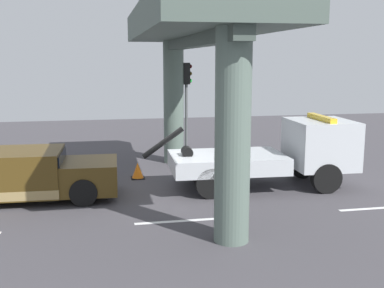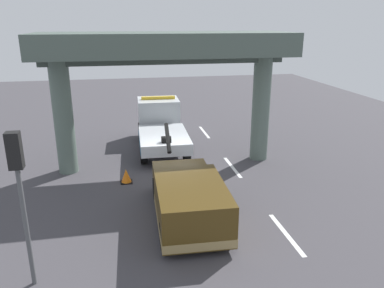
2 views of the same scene
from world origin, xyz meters
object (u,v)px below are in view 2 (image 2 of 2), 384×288
(tow_truck_white, at_px, (161,124))
(traffic_light_far, at_px, (63,103))
(traffic_light_near, at_px, (19,177))
(traffic_cone_orange, at_px, (126,176))
(towed_van_green, at_px, (189,200))

(tow_truck_white, relative_size, traffic_light_far, 1.72)
(traffic_light_near, bearing_deg, traffic_cone_orange, -22.71)
(tow_truck_white, bearing_deg, traffic_cone_orange, 157.05)
(tow_truck_white, height_order, traffic_light_near, traffic_light_near)
(traffic_light_near, distance_m, traffic_light_far, 8.50)
(towed_van_green, bearing_deg, traffic_light_near, 118.23)
(towed_van_green, distance_m, traffic_light_far, 7.93)
(traffic_light_near, height_order, traffic_light_far, traffic_light_far)
(traffic_light_near, relative_size, traffic_cone_orange, 6.96)
(traffic_light_far, xyz_separation_m, traffic_cone_orange, (-2.33, -2.58, -2.81))
(towed_van_green, xyz_separation_m, traffic_light_near, (-2.47, 4.60, 2.26))
(traffic_light_near, bearing_deg, towed_van_green, -61.77)
(traffic_light_near, distance_m, traffic_cone_orange, 7.23)
(towed_van_green, relative_size, traffic_light_near, 1.27)
(tow_truck_white, xyz_separation_m, traffic_cone_orange, (-4.83, 2.05, -0.92))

